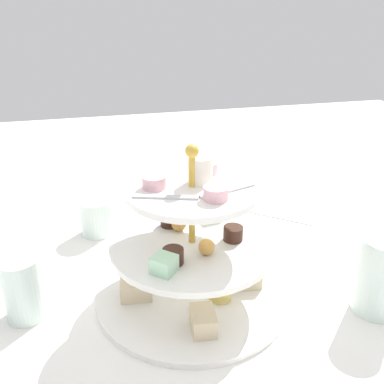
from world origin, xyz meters
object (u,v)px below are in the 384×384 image
at_px(tiered_serving_stand, 192,256).
at_px(water_glass_short_left, 96,217).
at_px(butter_knife_right, 275,216).
at_px(water_glass_tall_right, 380,276).
at_px(teacup_with_saucer, 164,204).
at_px(water_glass_mid_back, 23,288).

xyz_separation_m(tiered_serving_stand, water_glass_short_left, (-0.14, 0.25, -0.04)).
distance_m(tiered_serving_stand, butter_knife_right, 0.34).
distance_m(water_glass_tall_right, butter_knife_right, 0.33).
distance_m(tiered_serving_stand, teacup_with_saucer, 0.30).
relative_size(teacup_with_saucer, butter_knife_right, 0.53).
relative_size(tiered_serving_stand, water_glass_mid_back, 3.05).
xyz_separation_m(water_glass_short_left, butter_knife_right, (0.38, -0.02, -0.03)).
height_order(butter_knife_right, water_glass_mid_back, water_glass_mid_back).
height_order(teacup_with_saucer, water_glass_mid_back, water_glass_mid_back).
bearing_deg(water_glass_mid_back, butter_knife_right, 22.88).
height_order(water_glass_tall_right, butter_knife_right, water_glass_tall_right).
distance_m(tiered_serving_stand, water_glass_tall_right, 0.28).
distance_m(water_glass_short_left, teacup_with_saucer, 0.16).
height_order(tiered_serving_stand, water_glass_tall_right, tiered_serving_stand).
relative_size(water_glass_short_left, water_glass_mid_back, 0.72).
distance_m(tiered_serving_stand, water_glass_short_left, 0.29).
distance_m(tiered_serving_stand, water_glass_mid_back, 0.26).
distance_m(water_glass_tall_right, water_glass_mid_back, 0.53).
bearing_deg(teacup_with_saucer, water_glass_short_left, -161.06).
xyz_separation_m(water_glass_short_left, water_glass_mid_back, (-0.11, -0.23, 0.01)).
xyz_separation_m(water_glass_tall_right, teacup_with_saucer, (-0.26, 0.39, -0.04)).
height_order(teacup_with_saucer, butter_knife_right, teacup_with_saucer).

